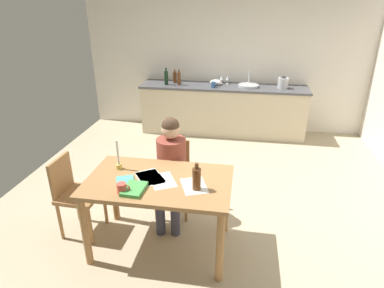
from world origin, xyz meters
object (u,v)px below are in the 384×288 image
Objects in this scene: bottle_wine_red at (179,78)px; wine_glass_by_kettle at (222,78)px; book_cookery at (125,181)px; wine_glass_near_sink at (228,78)px; bottle_oil at (166,78)px; chair_at_table at (173,174)px; mixing_bowl at (216,82)px; teacup_on_counter at (213,85)px; candlestick at (119,161)px; person_seated at (171,164)px; sink_unit at (248,85)px; chair_side_empty at (75,192)px; wine_bottle_on_table at (197,178)px; book_magazine at (134,189)px; dining_table at (159,190)px; stovetop_kettle at (283,83)px; coffee_mug at (122,188)px; bottle_vinegar at (175,77)px.

bottle_wine_red is 1.78× the size of wine_glass_by_kettle.
book_cookery is 3.53m from wine_glass_near_sink.
book_cookery is at bearing -83.22° from bottle_oil.
mixing_bowl is (0.22, 2.61, 0.47)m from chair_at_table.
candlestick is at bearing -102.21° from teacup_on_counter.
person_seated is 2.70m from bottle_wine_red.
wine_glass_near_sink is (0.71, 3.45, 0.22)m from book_cookery.
sink_unit reaches higher than chair_at_table.
bottle_oil is (0.26, 3.03, 0.55)m from chair_side_empty.
bottle_oil reaches higher than book_cookery.
wine_bottle_on_table is at bearing -58.04° from person_seated.
sink_unit is (1.74, 3.12, 0.44)m from chair_side_empty.
candlestick is 0.86× the size of sink_unit.
wine_glass_near_sink is at bearing 26.90° from mixing_bowl.
wine_bottle_on_table reaches higher than teacup_on_counter.
book_magazine is 2.09× the size of teacup_on_counter.
candlestick reaches higher than teacup_on_counter.
stovetop_kettle reaches higher than dining_table.
dining_table is 0.33m from book_cookery.
stovetop_kettle is at bearing 64.75° from coffee_mug.
chair_at_table is 1.01m from coffee_mug.
chair_at_table reaches higher than book_cookery.
sink_unit is 1.48× the size of bottle_vinegar.
mixing_bowl is 0.16m from wine_glass_by_kettle.
mixing_bowl is 1.76× the size of teacup_on_counter.
dining_table is 5.49× the size of book_magazine.
person_seated is 3.86× the size of candlestick.
bottle_vinegar reaches higher than candlestick.
bottle_vinegar reaches higher than mixing_bowl.
person_seated is at bearing -96.14° from wine_glass_by_kettle.
chair_at_table is at bearing -80.16° from bottle_wine_red.
book_magazine is at bearing 27.90° from coffee_mug.
dining_table is at bearing -93.52° from teacup_on_counter.
coffee_mug is at bearing -165.34° from wine_bottle_on_table.
person_seated is 2.73m from bottle_oil.
wine_glass_near_sink is (0.41, 3.36, 0.35)m from dining_table.
mixing_bowl is at bearing 70.05° from chair_side_empty.
bottle_vinegar is at bearing 94.86° from coffee_mug.
dining_table is 1.59× the size of chair_at_table.
candlestick is at bearing 114.45° from coffee_mug.
chair_side_empty is 3.15× the size of bottle_wine_red.
chair_side_empty is at bearing -110.88° from wine_glass_by_kettle.
candlestick is 2.61× the size of teacup_on_counter.
teacup_on_counter is (-0.02, -0.20, 0.00)m from mixing_bowl.
wine_glass_near_sink is at bearing 67.49° from chair_side_empty.
stovetop_kettle is at bearing -2.71° from bottle_vinegar.
chair_at_table is 0.25m from person_seated.
bottle_oil reaches higher than wine_glass_near_sink.
chair_side_empty is 7.29× the size of teacup_on_counter.
wine_bottle_on_table is 3.35m from bottle_wine_red.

